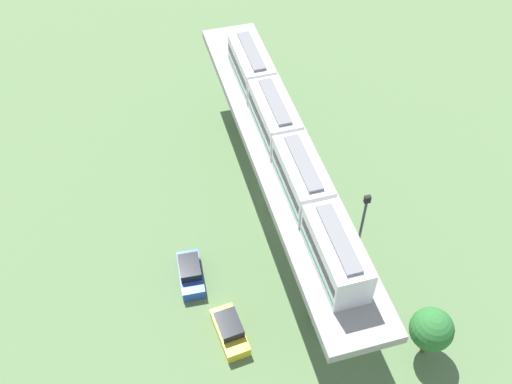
# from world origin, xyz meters

# --- Properties ---
(ground_plane) EXTENTS (120.00, 120.00, 0.00)m
(ground_plane) POSITION_xyz_m (0.00, 0.00, 0.00)
(ground_plane) COLOR #5B7A4C
(viaduct) EXTENTS (5.20, 35.80, 7.56)m
(viaduct) POSITION_xyz_m (0.00, 0.00, 5.91)
(viaduct) COLOR #999691
(viaduct) RESTS_ON ground
(train) EXTENTS (2.64, 27.45, 3.24)m
(train) POSITION_xyz_m (0.00, -1.38, 9.09)
(train) COLOR white
(train) RESTS_ON viaduct
(parked_car_blue) EXTENTS (2.08, 4.31, 1.76)m
(parked_car_blue) POSITION_xyz_m (-8.99, -5.07, 0.74)
(parked_car_blue) COLOR #284CB7
(parked_car_blue) RESTS_ON ground
(parked_car_yellow) EXTENTS (2.21, 4.36, 1.76)m
(parked_car_yellow) POSITION_xyz_m (-7.19, -10.88, 0.74)
(parked_car_yellow) COLOR yellow
(parked_car_yellow) RESTS_ON ground
(tree_near_viaduct) EXTENTS (3.13, 3.13, 4.74)m
(tree_near_viaduct) POSITION_xyz_m (6.20, -15.91, 3.15)
(tree_near_viaduct) COLOR brown
(tree_near_viaduct) RESTS_ON ground
(signal_post) EXTENTS (0.44, 0.28, 10.16)m
(signal_post) POSITION_xyz_m (3.40, -8.64, 5.60)
(signal_post) COLOR #4C4C51
(signal_post) RESTS_ON ground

